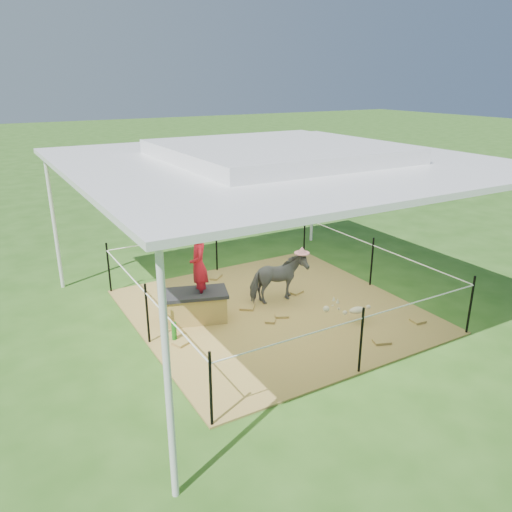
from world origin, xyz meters
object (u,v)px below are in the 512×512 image
foal (357,309)px  picnic_table_near (174,195)px  distant_person (197,187)px  straw_bale (195,307)px  trash_barrel (257,198)px  woman (198,259)px  green_bottle (174,331)px  picnic_table_far (242,179)px  pony (278,279)px

foal → picnic_table_near: 9.28m
foal → distant_person: distant_person is taller
straw_bale → trash_barrel: (4.55, 5.77, 0.20)m
straw_bale → woman: bearing=0.0°
green_bottle → foal: (2.86, -0.96, 0.09)m
woman → green_bottle: (-0.65, -0.45, -0.92)m
picnic_table_near → picnic_table_far: picnic_table_near is taller
trash_barrel → distant_person: 2.04m
woman → picnic_table_far: bearing=166.0°
pony → foal: 1.52m
straw_bale → foal: foal is taller
straw_bale → distant_person: size_ratio=0.82×
pony → foal: bearing=-150.3°
straw_bale → trash_barrel: bearing=51.7°
trash_barrel → distant_person: distant_person is taller
straw_bale → picnic_table_near: 8.30m
straw_bale → foal: bearing=-31.5°
pony → distant_person: distant_person is taller
green_bottle → foal: 3.02m
foal → picnic_table_far: size_ratio=0.54×
woman → pony: 1.63m
trash_barrel → picnic_table_near: size_ratio=0.53×
picnic_table_far → distant_person: bearing=-156.4°
straw_bale → green_bottle: size_ratio=3.60×
foal → picnic_table_far: 11.30m
pony → picnic_table_far: size_ratio=0.66×
woman → picnic_table_near: 8.30m
picnic_table_far → pony: bearing=-127.2°
foal → distant_person: bearing=94.8°
picnic_table_far → picnic_table_near: bearing=-168.7°
pony → distant_person: 7.65m
foal → green_bottle: bearing=172.7°
woman → pony: (1.50, -0.08, -0.62)m
woman → pony: bearing=105.1°
woman → picnic_table_near: woman is taller
green_bottle → foal: foal is taller
straw_bale → woman: (0.10, 0.00, 0.84)m
green_bottle → pony: size_ratio=0.27×
straw_bale → pony: 1.62m
foal → woman: bearing=158.7°
straw_bale → distant_person: distant_person is taller
green_bottle → trash_barrel: 8.05m
distant_person → pony: bearing=78.9°
picnic_table_near → picnic_table_far: size_ratio=1.09×
pony → trash_barrel: 6.55m
green_bottle → trash_barrel: (5.10, 6.22, 0.28)m
trash_barrel → picnic_table_far: (1.39, 3.52, -0.13)m
foal → trash_barrel: 7.52m
trash_barrel → green_bottle: bearing=-129.4°
pony → green_bottle: bearing=101.6°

